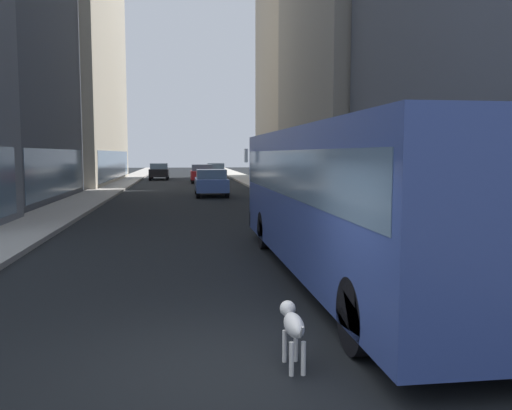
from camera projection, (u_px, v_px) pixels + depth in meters
ground_plane at (189, 187)px, 40.91m from camera, size 120.00×120.00×0.00m
sidewalk_left at (113, 187)px, 40.13m from camera, size 2.40×110.00×0.15m
sidewalk_right at (263, 186)px, 41.68m from camera, size 2.40×110.00×0.15m
building_left_far at (46, 51)px, 45.49m from camera, size 11.07×22.38×22.60m
building_right_far at (308, 74)px, 52.62m from camera, size 8.04×17.96×20.77m
transit_bus at (346, 192)px, 10.90m from camera, size 2.78×11.53×3.05m
car_blue_hatchback at (211, 183)px, 32.21m from camera, size 1.89×4.10×1.62m
car_silver_sedan at (215, 171)px, 53.88m from camera, size 1.74×4.80×1.62m
car_red_coupe at (202, 173)px, 47.46m from camera, size 1.95×4.41×1.62m
car_black_suv at (159, 171)px, 53.11m from camera, size 1.83×4.67×1.62m
dalmatian_dog at (293, 325)px, 6.38m from camera, size 0.22×0.96×0.72m
pedestrian_with_handbag at (401, 203)px, 16.75m from camera, size 0.45×0.34×1.69m
pedestrian_in_coat at (446, 222)px, 12.18m from camera, size 0.34×0.34×1.69m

